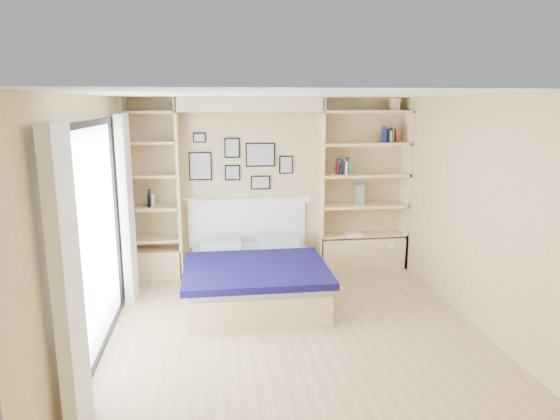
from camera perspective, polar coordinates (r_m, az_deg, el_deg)
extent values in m
plane|color=tan|center=(5.48, 1.77, -14.07)|extent=(4.50, 4.50, 0.00)
plane|color=#D4B87B|center=(7.24, -1.07, 2.83)|extent=(4.00, 0.00, 4.00)
plane|color=#D4B87B|center=(2.97, 9.18, -11.27)|extent=(4.00, 0.00, 4.00)
plane|color=#D4B87B|center=(5.13, -20.76, -1.87)|extent=(0.00, 4.50, 4.50)
plane|color=#D4B87B|center=(5.73, 21.99, -0.55)|extent=(0.00, 4.50, 4.50)
plane|color=white|center=(4.92, 1.97, 13.04)|extent=(4.50, 4.50, 0.00)
cube|color=beige|center=(7.04, -11.48, 2.32)|extent=(0.04, 0.35, 2.50)
cube|color=beige|center=(7.19, 4.65, 2.72)|extent=(0.04, 0.35, 2.50)
cube|color=beige|center=(6.95, -3.45, 11.94)|extent=(2.00, 0.35, 0.20)
cube|color=beige|center=(7.56, 14.18, 2.86)|extent=(0.04, 0.35, 2.50)
cube|color=beige|center=(7.12, -16.95, 2.14)|extent=(0.04, 0.35, 2.50)
cube|color=beige|center=(7.58, 9.34, -4.68)|extent=(1.30, 0.35, 0.50)
cube|color=beige|center=(7.32, -13.88, -5.89)|extent=(0.70, 0.35, 0.40)
cube|color=black|center=(4.99, -21.27, 9.13)|extent=(0.04, 2.08, 0.06)
cube|color=black|center=(5.53, -19.48, -14.22)|extent=(0.04, 2.08, 0.06)
cube|color=black|center=(4.21, -23.27, -7.17)|extent=(0.04, 0.06, 2.20)
cube|color=black|center=(6.13, -18.30, -0.94)|extent=(0.04, 0.06, 2.20)
cube|color=silver|center=(5.16, -20.44, -3.27)|extent=(0.01, 2.00, 2.20)
cube|color=white|center=(3.92, -23.13, -7.81)|extent=(0.10, 0.45, 2.30)
cube|color=white|center=(6.37, -17.08, 0.09)|extent=(0.10, 0.45, 2.30)
cube|color=beige|center=(7.51, 9.41, -2.85)|extent=(1.30, 0.35, 0.04)
cube|color=beige|center=(7.41, 9.53, 0.51)|extent=(1.30, 0.35, 0.04)
cube|color=beige|center=(7.33, 9.65, 3.96)|extent=(1.30, 0.35, 0.04)
cube|color=beige|center=(7.28, 9.78, 7.47)|extent=(1.30, 0.35, 0.04)
cube|color=beige|center=(7.26, 9.91, 11.01)|extent=(1.30, 0.35, 0.04)
cube|color=beige|center=(7.22, -14.02, -3.25)|extent=(0.70, 0.35, 0.04)
cube|color=beige|center=(7.12, -14.20, 0.25)|extent=(0.70, 0.35, 0.04)
cube|color=beige|center=(7.04, -14.39, 3.83)|extent=(0.70, 0.35, 0.04)
cube|color=beige|center=(7.00, -14.59, 7.48)|extent=(0.70, 0.35, 0.04)
cube|color=beige|center=(6.98, -14.76, 10.75)|extent=(0.70, 0.35, 0.04)
cube|color=beige|center=(6.43, -3.02, -8.34)|extent=(1.60, 2.00, 0.35)
cube|color=#B3B7C3|center=(6.35, -3.04, -6.43)|extent=(1.56, 1.96, 0.10)
cube|color=#0E0B3D|center=(6.01, -2.78, -6.83)|extent=(1.70, 1.40, 0.08)
cube|color=#B3B7C3|center=(6.97, -6.81, -3.86)|extent=(0.55, 0.40, 0.12)
cube|color=#B3B7C3|center=(7.03, -0.26, -3.64)|extent=(0.55, 0.40, 0.12)
cube|color=white|center=(7.29, -3.76, -1.38)|extent=(1.70, 0.04, 0.70)
cube|color=black|center=(7.13, -9.09, 4.97)|extent=(0.32, 0.02, 0.40)
cube|color=gray|center=(7.12, -9.09, 4.96)|extent=(0.28, 0.01, 0.36)
cube|color=black|center=(7.11, -5.51, 7.07)|extent=(0.22, 0.02, 0.28)
cube|color=gray|center=(7.10, -5.50, 7.06)|extent=(0.18, 0.01, 0.24)
cube|color=black|center=(7.15, -5.45, 4.28)|extent=(0.22, 0.02, 0.22)
cube|color=gray|center=(7.14, -5.45, 4.26)|extent=(0.18, 0.01, 0.18)
cube|color=black|center=(7.15, -2.26, 6.34)|extent=(0.42, 0.02, 0.34)
cube|color=gray|center=(7.13, -2.26, 6.33)|extent=(0.38, 0.01, 0.30)
cube|color=black|center=(7.20, -2.24, 3.17)|extent=(0.28, 0.02, 0.20)
cube|color=gray|center=(7.19, -2.23, 3.15)|extent=(0.24, 0.01, 0.16)
cube|color=black|center=(7.21, 0.69, 5.19)|extent=(0.20, 0.02, 0.26)
cube|color=gray|center=(7.20, 0.70, 5.18)|extent=(0.16, 0.01, 0.22)
cube|color=black|center=(7.10, -9.20, 8.18)|extent=(0.18, 0.02, 0.14)
cube|color=gray|center=(7.08, -9.20, 8.17)|extent=(0.14, 0.01, 0.10)
cylinder|color=silver|center=(6.98, -10.33, 1.20)|extent=(0.20, 0.02, 0.02)
cone|color=white|center=(6.98, -9.50, 1.06)|extent=(0.13, 0.12, 0.15)
cylinder|color=silver|center=(7.11, 3.66, 1.57)|extent=(0.20, 0.02, 0.02)
cone|color=white|center=(7.10, 2.86, 1.39)|extent=(0.13, 0.12, 0.15)
cube|color=#A51E1E|center=(7.20, 6.60, 4.82)|extent=(0.02, 0.15, 0.19)
cube|color=navy|center=(7.20, 6.68, 4.95)|extent=(0.03, 0.15, 0.22)
cube|color=black|center=(7.21, 6.99, 4.92)|extent=(0.03, 0.15, 0.21)
cube|color=#BFB28C|center=(7.23, 7.45, 4.82)|extent=(0.04, 0.15, 0.19)
cube|color=#26593F|center=(7.24, 7.81, 5.06)|extent=(0.03, 0.15, 0.25)
cube|color=navy|center=(7.35, 11.79, 8.49)|extent=(0.03, 0.15, 0.23)
cube|color=black|center=(7.37, 12.15, 8.34)|extent=(0.03, 0.15, 0.20)
cube|color=#BFB28C|center=(7.38, 12.33, 8.22)|extent=(0.04, 0.15, 0.16)
cube|color=#26593F|center=(7.39, 12.63, 8.37)|extent=(0.03, 0.15, 0.21)
cube|color=#A51E1E|center=(7.41, 13.10, 8.31)|extent=(0.03, 0.15, 0.19)
cube|color=navy|center=(7.10, -14.75, 1.04)|extent=(0.02, 0.15, 0.17)
cube|color=black|center=(7.10, -14.72, 1.30)|extent=(0.03, 0.15, 0.23)
cube|color=#BFB28C|center=(7.09, -14.29, 1.14)|extent=(0.03, 0.15, 0.19)
cube|color=beige|center=(7.38, 12.93, 11.64)|extent=(0.13, 0.13, 0.15)
cone|color=beige|center=(7.38, 12.97, 12.53)|extent=(0.20, 0.20, 0.08)
cube|color=slate|center=(7.35, 9.07, 1.79)|extent=(0.12, 0.12, 0.30)
cube|color=white|center=(7.41, 8.43, -2.75)|extent=(0.22, 0.16, 0.03)
cylinder|color=tan|center=(5.61, -27.43, -12.69)|extent=(0.07, 0.13, 0.39)
cylinder|color=tan|center=(6.21, -27.78, -9.36)|extent=(0.12, 0.31, 0.63)
cylinder|color=tan|center=(5.97, -24.43, -9.88)|extent=(0.12, 0.31, 0.63)
cube|color=#3360A3|center=(5.85, -28.08, -10.92)|extent=(0.58, 0.64, 0.14)
cube|color=#3360A3|center=(6.05, -26.16, -7.80)|extent=(0.48, 0.33, 0.52)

